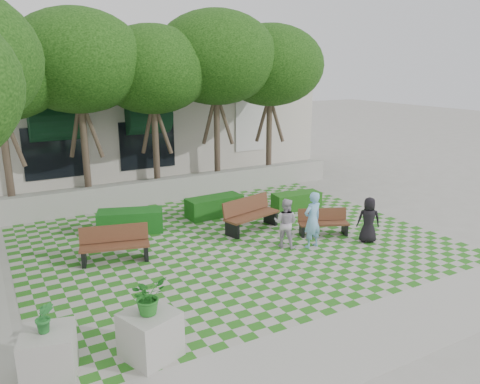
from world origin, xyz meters
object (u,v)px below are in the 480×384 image
person_blue (312,220)px  person_dark (369,220)px  bench_west (115,245)px  hedge_midleft (130,221)px  bench_east (323,223)px  person_white (285,223)px  bench_mid (250,215)px  hedge_east (296,201)px  hedge_midright (214,206)px  planter_front (150,325)px  planter_back (49,352)px

person_blue → person_dark: bearing=157.5°
bench_west → hedge_midleft: bench_west is taller
bench_east → person_white: (-1.62, -0.25, 0.34)m
bench_mid → hedge_midleft: size_ratio=1.03×
bench_mid → bench_west: (-4.47, -0.33, -0.04)m
hedge_east → person_dark: (-0.10, -3.75, 0.38)m
hedge_midright → planter_front: bearing=-124.5°
bench_east → planter_front: bearing=-129.3°
hedge_east → person_blue: person_blue is taller
hedge_east → person_white: person_white is taller
bench_east → hedge_east: (0.87, 2.59, -0.08)m
hedge_east → person_dark: size_ratio=1.28×
bench_east → hedge_midright: size_ratio=0.82×
person_dark → person_white: bearing=13.9°
planter_back → person_dark: size_ratio=1.03×
bench_mid → hedge_midleft: (-3.43, 1.73, -0.15)m
bench_west → person_blue: bearing=-5.0°
bench_mid → planter_back: 8.22m
bench_west → bench_mid: bearing=18.6°
bench_west → person_blue: person_blue is taller
bench_west → hedge_midright: size_ratio=0.97×
bench_east → bench_west: 6.35m
hedge_midright → person_white: (0.52, -3.60, 0.38)m
hedge_midright → person_dark: bearing=-57.3°
planter_back → person_dark: (9.28, 2.01, 0.22)m
hedge_east → person_blue: (-1.84, -3.26, 0.53)m
hedge_midright → hedge_midleft: hedge_midleft is taller
bench_east → person_blue: (-0.97, -0.67, 0.45)m
bench_east → hedge_midleft: (-5.19, 3.23, -0.04)m
bench_mid → bench_west: 4.49m
planter_front → person_dark: 7.94m
hedge_midleft → planter_back: 7.22m
bench_mid → planter_front: bearing=-150.2°
hedge_midleft → person_dark: size_ratio=1.46×
hedge_midleft → person_white: person_white is taller
bench_east → person_white: bearing=-147.6°
bench_west → planter_back: bearing=-103.4°
bench_mid → person_blue: size_ratio=1.24×
bench_mid → bench_west: bearing=169.6°
planter_front → planter_back: planter_front is taller
hedge_east → planter_front: 9.80m
bench_west → person_white: person_white is taller
hedge_east → person_blue: bearing=-119.4°
person_blue → person_dark: person_blue is taller
person_white → planter_back: bearing=74.3°
planter_front → hedge_east: bearing=38.2°
bench_west → person_white: size_ratio=1.32×
bench_east → planter_back: size_ratio=1.14×
bench_west → planter_front: 4.68m
bench_mid → hedge_midright: 1.90m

